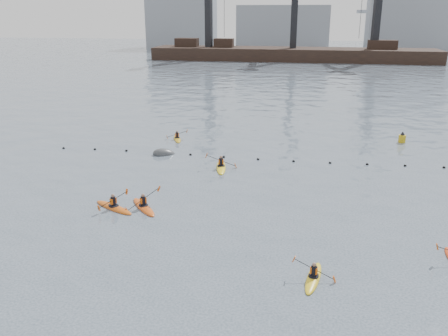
{
  "coord_description": "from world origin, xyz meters",
  "views": [
    {
      "loc": [
        5.05,
        -16.07,
        11.98
      ],
      "look_at": [
        0.07,
        11.22,
        2.8
      ],
      "focal_mm": 38.0,
      "sensor_mm": 36.0,
      "label": 1
    }
  ],
  "objects": [
    {
      "name": "kayaker_2",
      "position": [
        -6.93,
        10.19,
        0.11
      ],
      "size": [
        3.36,
        2.33,
        1.14
      ],
      "rotation": [
        0.0,
        0.0,
        1.05
      ],
      "color": "#C95513",
      "rests_on": "ground"
    },
    {
      "name": "kayaker_1",
      "position": [
        5.69,
        3.92,
        0.09
      ],
      "size": [
        2.08,
        3.08,
        1.14
      ],
      "rotation": [
        0.0,
        0.0,
        -0.16
      ],
      "color": "yellow",
      "rests_on": "ground"
    },
    {
      "name": "mooring_buoy",
      "position": [
        -7.34,
        22.4,
        0.0
      ],
      "size": [
        2.52,
        2.1,
        1.42
      ],
      "primitive_type": "ellipsoid",
      "rotation": [
        0.0,
        0.21,
        0.48
      ],
      "color": "#3A3D3F",
      "rests_on": "ground"
    },
    {
      "name": "kayaker_3",
      "position": [
        -1.69,
        19.51,
        0.11
      ],
      "size": [
        2.51,
        3.73,
        1.39
      ],
      "rotation": [
        0.0,
        0.0,
        0.19
      ],
      "color": "yellow",
      "rests_on": "ground"
    },
    {
      "name": "float_line",
      "position": [
        -0.5,
        22.53,
        0.03
      ],
      "size": [
        33.24,
        0.73,
        0.24
      ],
      "color": "black",
      "rests_on": "ground"
    },
    {
      "name": "kayaker_5",
      "position": [
        -7.62,
        27.61,
        0.09
      ],
      "size": [
        2.02,
        3.12,
        1.07
      ],
      "rotation": [
        0.0,
        0.0,
        0.37
      ],
      "color": "gold",
      "rests_on": "ground"
    },
    {
      "name": "barge_pier",
      "position": [
        -0.22,
        110.0,
        1.89
      ],
      "size": [
        72.0,
        19.3,
        29.5
      ],
      "color": "black",
      "rests_on": "ground"
    },
    {
      "name": "skyline",
      "position": [
        2.23,
        150.27,
        9.25
      ],
      "size": [
        141.0,
        28.0,
        22.0
      ],
      "color": "gray",
      "rests_on": "ground"
    },
    {
      "name": "ground",
      "position": [
        0.0,
        0.0,
        0.0
      ],
      "size": [
        400.0,
        400.0,
        0.0
      ],
      "primitive_type": "plane",
      "color": "#36414F",
      "rests_on": "ground"
    },
    {
      "name": "kayaker_0",
      "position": [
        -5.07,
        10.61,
        0.11
      ],
      "size": [
        2.71,
        3.09,
        1.41
      ],
      "rotation": [
        0.0,
        0.0,
        0.69
      ],
      "color": "#D35113",
      "rests_on": "ground"
    },
    {
      "name": "nav_buoy",
      "position": [
        14.0,
        30.4,
        0.37
      ],
      "size": [
        0.67,
        0.67,
        1.22
      ],
      "color": "gold",
      "rests_on": "ground"
    }
  ]
}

